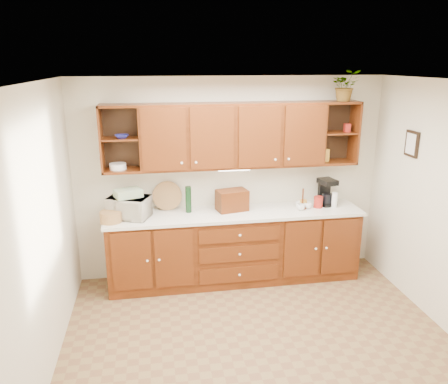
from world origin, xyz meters
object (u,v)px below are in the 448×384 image
object	(u,v)px
bread_box	(232,200)
potted_plant	(345,86)
coffee_maker	(326,192)
microwave	(129,207)

from	to	relation	value
bread_box	potted_plant	size ratio (longest dim) A/B	1.01
coffee_maker	potted_plant	bearing A→B (deg)	-21.09
coffee_maker	bread_box	bearing A→B (deg)	169.94
microwave	coffee_maker	xyz separation A→B (m)	(2.56, 0.10, 0.04)
coffee_maker	potted_plant	xyz separation A→B (m)	(0.14, -0.02, 1.37)
bread_box	coffee_maker	world-z (taller)	coffee_maker
coffee_maker	microwave	bearing A→B (deg)	170.43
bread_box	coffee_maker	size ratio (longest dim) A/B	1.09
bread_box	potted_plant	xyz separation A→B (m)	(1.42, 0.02, 1.41)
bread_box	microwave	bearing A→B (deg)	170.67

